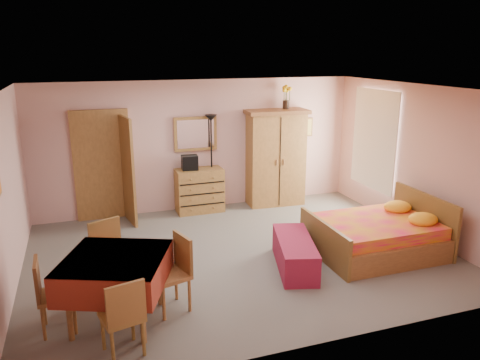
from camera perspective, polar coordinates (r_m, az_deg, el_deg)
name	(u,v)px	position (r m, az deg, el deg)	size (l,w,h in m)	color
floor	(240,255)	(7.55, 0.03, -9.09)	(6.50, 6.50, 0.00)	slate
ceiling	(240,89)	(6.88, 0.03, 10.99)	(6.50, 6.50, 0.00)	brown
wall_back	(199,145)	(9.44, -4.96, 4.22)	(6.50, 0.10, 2.60)	#CC9B94
wall_front	(319,236)	(4.93, 9.65, -6.71)	(6.50, 0.10, 2.60)	#CC9B94
wall_left	(5,197)	(6.81, -26.77, -1.91)	(0.10, 5.00, 2.60)	#CC9B94
wall_right	(417,160)	(8.70, 20.72, 2.28)	(0.10, 5.00, 2.60)	#CC9B94
doorway	(103,166)	(9.21, -16.41, 1.59)	(1.06, 0.12, 2.15)	#9E6B35
window	(375,140)	(9.57, 16.09, 4.74)	(0.08, 1.40, 1.95)	white
picture_back	(306,127)	(10.19, 8.04, 6.40)	(0.30, 0.04, 0.40)	#D8BF59
chest_of_drawers	(200,190)	(9.38, -4.96, -1.27)	(0.93, 0.46, 0.88)	olive
wall_mirror	(196,134)	(9.32, -5.44, 5.63)	(0.86, 0.05, 0.68)	white
stereo	(190,163)	(9.20, -6.16, 2.12)	(0.31, 0.23, 0.29)	black
floor_lamp	(212,163)	(9.41, -3.49, 2.13)	(0.25, 0.25, 1.93)	black
wardrobe	(275,158)	(9.73, 4.34, 2.73)	(1.27, 0.65, 1.99)	#A06D36
sunflower_vase	(286,97)	(9.68, 5.66, 10.04)	(0.19, 0.19, 0.48)	yellow
bed	(376,226)	(7.76, 16.22, -5.44)	(1.94, 1.53, 0.90)	#E31647
bench	(295,253)	(7.10, 6.68, -8.88)	(0.50, 1.35, 0.45)	maroon
dining_table	(117,290)	(5.86, -14.78, -12.78)	(1.14, 1.14, 0.84)	maroon
chair_south	(122,315)	(5.28, -14.24, -15.69)	(0.41, 0.41, 0.90)	olive
chair_north	(114,259)	(6.48, -15.16, -9.23)	(0.45, 0.45, 0.98)	#945C32
chair_west	(57,295)	(5.90, -21.41, -12.87)	(0.41, 0.41, 0.90)	#A16836
chair_east	(169,275)	(5.94, -8.60, -11.33)	(0.43, 0.43, 0.96)	#AA6C39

